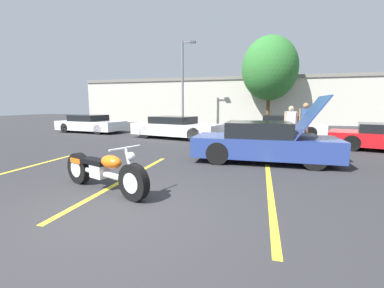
# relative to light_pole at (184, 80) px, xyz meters

# --- Properties ---
(ground_plane) EXTENTS (80.00, 80.00, 0.00)m
(ground_plane) POSITION_rel_light_pole_xyz_m (4.19, -17.75, -3.87)
(ground_plane) COLOR #2D2D30
(parking_stripe_foreground) EXTENTS (0.12, 4.93, 0.01)m
(parking_stripe_foreground) POSITION_rel_light_pole_xyz_m (0.01, -15.83, -3.86)
(parking_stripe_foreground) COLOR yellow
(parking_stripe_foreground) RESTS_ON ground
(parking_stripe_middle) EXTENTS (0.12, 4.93, 0.01)m
(parking_stripe_middle) POSITION_rel_light_pole_xyz_m (3.30, -15.83, -3.86)
(parking_stripe_middle) COLOR yellow
(parking_stripe_middle) RESTS_ON ground
(parking_stripe_back) EXTENTS (0.12, 4.93, 0.01)m
(parking_stripe_back) POSITION_rel_light_pole_xyz_m (6.60, -15.83, -3.86)
(parking_stripe_back) COLOR yellow
(parking_stripe_back) RESTS_ON ground
(far_building) EXTENTS (32.00, 4.20, 4.40)m
(far_building) POSITION_rel_light_pole_xyz_m (4.19, 5.35, -1.53)
(far_building) COLOR beige
(far_building) RESTS_ON ground
(light_pole) EXTENTS (1.21, 0.28, 6.98)m
(light_pole) POSITION_rel_light_pole_xyz_m (0.00, 0.00, 0.00)
(light_pole) COLOR slate
(light_pole) RESTS_ON ground
(tree_background) EXTENTS (4.63, 4.63, 7.49)m
(tree_background) POSITION_rel_light_pole_xyz_m (6.94, 2.13, 0.95)
(tree_background) COLOR brown
(tree_background) RESTS_ON ground
(motorcycle) EXTENTS (2.39, 1.11, 0.98)m
(motorcycle) POSITION_rel_light_pole_xyz_m (3.30, -16.68, -3.45)
(motorcycle) COLOR black
(motorcycle) RESTS_ON ground
(show_car_hood_open) EXTENTS (4.25, 1.76, 2.01)m
(show_car_hood_open) POSITION_rel_light_pole_xyz_m (6.49, -12.96, -3.26)
(show_car_hood_open) COLOR navy
(show_car_hood_open) RESTS_ON ground
(parked_car_left_row) EXTENTS (4.58, 2.45, 1.13)m
(parked_car_left_row) POSITION_rel_light_pole_xyz_m (-4.30, -6.73, -3.32)
(parked_car_left_row) COLOR silver
(parked_car_left_row) RESTS_ON ground
(parked_car_mid_right_row) EXTENTS (4.31, 2.04, 1.16)m
(parked_car_mid_right_row) POSITION_rel_light_pole_xyz_m (7.59, -5.77, -3.31)
(parked_car_mid_right_row) COLOR white
(parked_car_mid_right_row) RESTS_ON ground
(parked_car_mid_left_row) EXTENTS (5.04, 2.82, 1.16)m
(parked_car_mid_left_row) POSITION_rel_light_pole_xyz_m (2.04, -8.28, -3.29)
(parked_car_mid_left_row) COLOR white
(parked_car_mid_left_row) RESTS_ON ground
(spectator_near_motorcycle) EXTENTS (0.52, 0.22, 1.71)m
(spectator_near_motorcycle) POSITION_rel_light_pole_xyz_m (7.58, -9.60, -2.85)
(spectator_near_motorcycle) COLOR brown
(spectator_near_motorcycle) RESTS_ON ground
(spectator_by_show_car) EXTENTS (0.52, 0.24, 1.84)m
(spectator_by_show_car) POSITION_rel_light_pole_xyz_m (8.25, -8.91, -2.76)
(spectator_by_show_car) COLOR brown
(spectator_by_show_car) RESTS_ON ground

